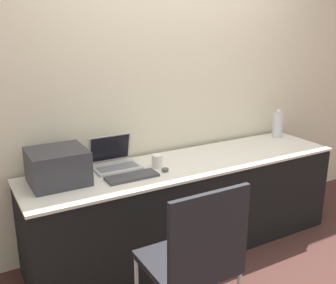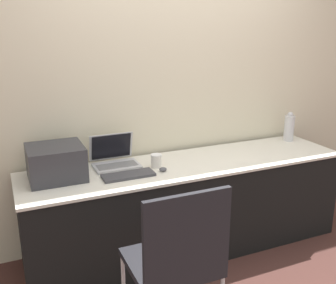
{
  "view_description": "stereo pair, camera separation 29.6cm",
  "coord_description": "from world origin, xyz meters",
  "px_view_note": "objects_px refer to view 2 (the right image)",
  "views": [
    {
      "loc": [
        -1.56,
        -2.13,
        1.77
      ],
      "look_at": [
        -0.16,
        0.34,
        0.92
      ],
      "focal_mm": 42.0,
      "sensor_mm": 36.0,
      "label": 1
    },
    {
      "loc": [
        -1.3,
        -2.26,
        1.77
      ],
      "look_at": [
        -0.16,
        0.34,
        0.92
      ],
      "focal_mm": 42.0,
      "sensor_mm": 36.0,
      "label": 2
    }
  ],
  "objects_px": {
    "chair": "(177,255)",
    "external_keyboard": "(128,175)",
    "coffee_cup": "(156,161)",
    "laptop_left": "(115,159)",
    "mouse": "(163,169)",
    "metal_pitcher": "(289,127)",
    "printer": "(56,161)"
  },
  "relations": [
    {
      "from": "printer",
      "to": "laptop_left",
      "type": "relative_size",
      "value": 1.1
    },
    {
      "from": "coffee_cup",
      "to": "chair",
      "type": "xyz_separation_m",
      "value": [
        -0.24,
        -0.89,
        -0.23
      ]
    },
    {
      "from": "coffee_cup",
      "to": "chair",
      "type": "relative_size",
      "value": 0.1
    },
    {
      "from": "external_keyboard",
      "to": "metal_pitcher",
      "type": "distance_m",
      "value": 1.66
    },
    {
      "from": "printer",
      "to": "metal_pitcher",
      "type": "relative_size",
      "value": 1.39
    },
    {
      "from": "laptop_left",
      "to": "metal_pitcher",
      "type": "distance_m",
      "value": 1.66
    },
    {
      "from": "external_keyboard",
      "to": "chair",
      "type": "relative_size",
      "value": 0.38
    },
    {
      "from": "external_keyboard",
      "to": "coffee_cup",
      "type": "distance_m",
      "value": 0.27
    },
    {
      "from": "printer",
      "to": "mouse",
      "type": "xyz_separation_m",
      "value": [
        0.73,
        -0.17,
        -0.11
      ]
    },
    {
      "from": "laptop_left",
      "to": "external_keyboard",
      "type": "xyz_separation_m",
      "value": [
        0.02,
        -0.27,
        -0.04
      ]
    },
    {
      "from": "external_keyboard",
      "to": "metal_pitcher",
      "type": "xyz_separation_m",
      "value": [
        1.64,
        0.27,
        0.11
      ]
    },
    {
      "from": "external_keyboard",
      "to": "coffee_cup",
      "type": "relative_size",
      "value": 3.69
    },
    {
      "from": "printer",
      "to": "chair",
      "type": "relative_size",
      "value": 0.38
    },
    {
      "from": "coffee_cup",
      "to": "metal_pitcher",
      "type": "height_order",
      "value": "metal_pitcher"
    },
    {
      "from": "chair",
      "to": "external_keyboard",
      "type": "bearing_deg",
      "value": 91.07
    },
    {
      "from": "external_keyboard",
      "to": "coffee_cup",
      "type": "height_order",
      "value": "coffee_cup"
    },
    {
      "from": "mouse",
      "to": "metal_pitcher",
      "type": "bearing_deg",
      "value": 11.15
    },
    {
      "from": "laptop_left",
      "to": "mouse",
      "type": "distance_m",
      "value": 0.39
    },
    {
      "from": "external_keyboard",
      "to": "coffee_cup",
      "type": "xyz_separation_m",
      "value": [
        0.25,
        0.1,
        0.04
      ]
    },
    {
      "from": "mouse",
      "to": "chair",
      "type": "relative_size",
      "value": 0.06
    },
    {
      "from": "external_keyboard",
      "to": "mouse",
      "type": "xyz_separation_m",
      "value": [
        0.26,
        -0.0,
        0.01
      ]
    },
    {
      "from": "chair",
      "to": "laptop_left",
      "type": "bearing_deg",
      "value": 91.93
    },
    {
      "from": "printer",
      "to": "coffee_cup",
      "type": "relative_size",
      "value": 3.75
    },
    {
      "from": "mouse",
      "to": "metal_pitcher",
      "type": "distance_m",
      "value": 1.4
    },
    {
      "from": "coffee_cup",
      "to": "metal_pitcher",
      "type": "xyz_separation_m",
      "value": [
        1.38,
        0.17,
        0.07
      ]
    },
    {
      "from": "laptop_left",
      "to": "coffee_cup",
      "type": "bearing_deg",
      "value": -31.54
    },
    {
      "from": "printer",
      "to": "chair",
      "type": "height_order",
      "value": "chair"
    },
    {
      "from": "metal_pitcher",
      "to": "mouse",
      "type": "bearing_deg",
      "value": -168.85
    },
    {
      "from": "mouse",
      "to": "metal_pitcher",
      "type": "height_order",
      "value": "metal_pitcher"
    },
    {
      "from": "coffee_cup",
      "to": "mouse",
      "type": "distance_m",
      "value": 0.11
    },
    {
      "from": "laptop_left",
      "to": "metal_pitcher",
      "type": "bearing_deg",
      "value": -0.02
    },
    {
      "from": "mouse",
      "to": "chair",
      "type": "bearing_deg",
      "value": -107.59
    }
  ]
}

